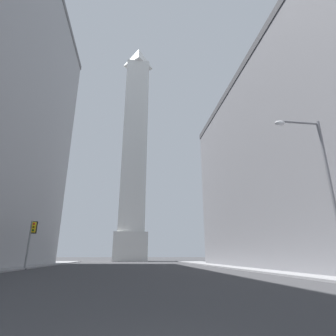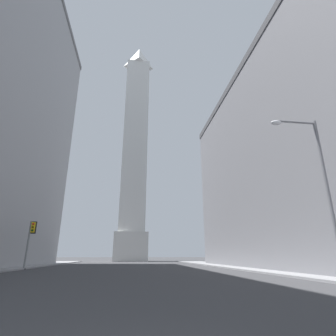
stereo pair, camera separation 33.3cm
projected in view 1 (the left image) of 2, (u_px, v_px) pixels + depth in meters
sidewalk_right at (267, 270)px, 25.66m from camera, size 5.00×77.54×0.15m
building_right at (320, 161)px, 31.45m from camera, size 18.80×39.30×24.30m
obelisk at (135, 146)px, 72.25m from camera, size 8.03×8.03×63.32m
traffic_light_mid_left at (31, 237)px, 28.30m from camera, size 0.76×0.51×5.02m
street_lamp at (322, 178)px, 14.68m from camera, size 2.90×0.36×9.10m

